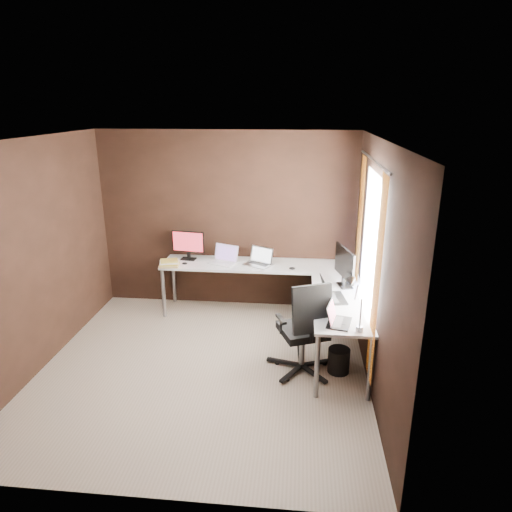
{
  "coord_description": "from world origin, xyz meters",
  "views": [
    {
      "loc": [
        1.03,
        -4.39,
        2.82
      ],
      "look_at": [
        0.5,
        0.95,
        1.03
      ],
      "focal_mm": 32.0,
      "sensor_mm": 36.0,
      "label": 1
    }
  ],
  "objects": [
    {
      "name": "book_stack",
      "position": [
        -0.72,
        1.3,
        0.77
      ],
      "size": [
        0.29,
        0.25,
        0.08
      ],
      "rotation": [
        0.0,
        0.0,
        0.22
      ],
      "color": "tan",
      "rests_on": "desk"
    },
    {
      "name": "desk_lamp",
      "position": [
        1.57,
        -0.29,
        1.06
      ],
      "size": [
        0.18,
        0.21,
        0.52
      ],
      "rotation": [
        0.0,
        0.0,
        -0.08
      ],
      "color": "slate",
      "rests_on": "desk"
    },
    {
      "name": "room",
      "position": [
        0.34,
        0.07,
        1.28
      ],
      "size": [
        3.6,
        3.6,
        2.5
      ],
      "color": "tan",
      "rests_on": "ground"
    },
    {
      "name": "mouse_corner",
      "position": [
        0.94,
        1.32,
        0.75
      ],
      "size": [
        0.09,
        0.06,
        0.03
      ],
      "primitive_type": "ellipsoid",
      "rotation": [
        0.0,
        0.0,
        -0.13
      ],
      "color": "black",
      "rests_on": "desk"
    },
    {
      "name": "laptop_silver",
      "position": [
        0.49,
        1.48,
        0.78
      ],
      "size": [
        0.43,
        0.39,
        0.23
      ],
      "rotation": [
        0.0,
        0.0,
        -0.49
      ],
      "color": "silver",
      "rests_on": "desk"
    },
    {
      "name": "laptop_black_small",
      "position": [
        1.42,
        -0.2,
        0.78
      ],
      "size": [
        0.29,
        0.36,
        0.21
      ],
      "rotation": [
        0.0,
        0.0,
        1.35
      ],
      "color": "black",
      "rests_on": "desk"
    },
    {
      "name": "monitor_right",
      "position": [
        1.57,
        0.8,
        1.0
      ],
      "size": [
        0.21,
        0.57,
        0.48
      ],
      "rotation": [
        0.0,
        0.0,
        1.85
      ],
      "color": "black",
      "rests_on": "desk"
    },
    {
      "name": "wastebasket",
      "position": [
        1.5,
        0.08,
        0.14
      ],
      "size": [
        0.32,
        0.32,
        0.28
      ],
      "primitive_type": "cylinder",
      "rotation": [
        0.0,
        0.0,
        -0.41
      ],
      "color": "black",
      "rests_on": "ground"
    },
    {
      "name": "laptop_black_big",
      "position": [
        1.39,
        0.4,
        0.78
      ],
      "size": [
        0.31,
        0.4,
        0.24
      ],
      "rotation": [
        0.0,
        0.0,
        1.73
      ],
      "color": "black",
      "rests_on": "desk"
    },
    {
      "name": "drawer_pedestal",
      "position": [
        1.43,
        1.15,
        0.3
      ],
      "size": [
        0.42,
        0.5,
        0.6
      ],
      "primitive_type": "cube",
      "color": "white",
      "rests_on": "ground"
    },
    {
      "name": "office_chair",
      "position": [
        1.11,
        0.06,
        0.32
      ],
      "size": [
        0.61,
        0.65,
        1.09
      ],
      "rotation": [
        0.0,
        0.0,
        0.39
      ],
      "color": "black",
      "rests_on": "ground"
    },
    {
      "name": "laptop_white",
      "position": [
        0.0,
        1.51,
        0.78
      ],
      "size": [
        0.43,
        0.37,
        0.24
      ],
      "rotation": [
        0.0,
        0.0,
        -0.37
      ],
      "color": "white",
      "rests_on": "desk"
    },
    {
      "name": "monitor_left",
      "position": [
        -0.53,
        1.61,
        0.96
      ],
      "size": [
        0.47,
        0.16,
        0.41
      ],
      "rotation": [
        0.0,
        0.0,
        -0.14
      ],
      "color": "black",
      "rests_on": "desk"
    },
    {
      "name": "mouse_left",
      "position": [
        -0.53,
        1.38,
        0.75
      ],
      "size": [
        0.08,
        0.06,
        0.03
      ],
      "primitive_type": "ellipsoid",
      "rotation": [
        0.0,
        0.0,
        0.1
      ],
      "color": "black",
      "rests_on": "desk"
    },
    {
      "name": "desk",
      "position": [
        0.84,
        1.04,
        0.68
      ],
      "size": [
        2.65,
        2.25,
        0.73
      ],
      "color": "white",
      "rests_on": "ground"
    }
  ]
}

